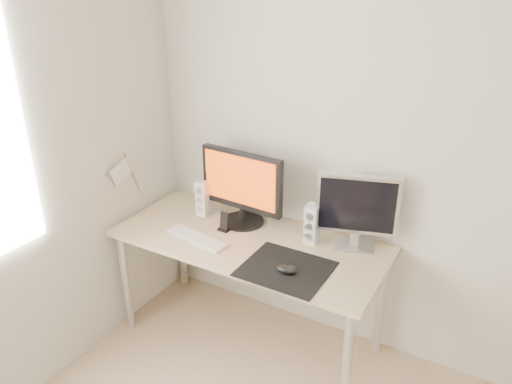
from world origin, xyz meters
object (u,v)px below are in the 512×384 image
at_px(speaker_right, 312,224).
at_px(phone_dock, 224,225).
at_px(second_monitor, 357,208).
at_px(keyboard, 197,238).
at_px(desk, 249,251).
at_px(main_monitor, 242,185).
at_px(mouse, 287,269).
at_px(speaker_left, 204,198).

distance_m(speaker_right, phone_dock, 0.54).
height_order(second_monitor, keyboard, second_monitor).
distance_m(desk, main_monitor, 0.39).
bearing_deg(desk, mouse, -30.26).
bearing_deg(desk, main_monitor, 131.76).
height_order(desk, main_monitor, main_monitor).
bearing_deg(mouse, keyboard, 175.24).
relative_size(mouse, keyboard, 0.28).
bearing_deg(phone_dock, speaker_right, 14.75).
bearing_deg(mouse, desk, 149.74).
bearing_deg(phone_dock, speaker_left, 153.52).
height_order(second_monitor, phone_dock, second_monitor).
xyz_separation_m(desk, phone_dock, (-0.18, 0.02, 0.11)).
relative_size(main_monitor, phone_dock, 4.59).
bearing_deg(main_monitor, second_monitor, 5.85).
relative_size(mouse, speaker_left, 0.51).
height_order(speaker_left, phone_dock, speaker_left).
distance_m(main_monitor, phone_dock, 0.26).
bearing_deg(main_monitor, keyboard, -111.93).
height_order(mouse, speaker_left, speaker_left).
bearing_deg(desk, keyboard, -149.66).
bearing_deg(phone_dock, main_monitor, 71.10).
xyz_separation_m(main_monitor, keyboard, (-0.12, -0.31, -0.25)).
bearing_deg(keyboard, main_monitor, 68.07).
relative_size(desk, speaker_left, 6.87).
bearing_deg(main_monitor, desk, -48.24).
bearing_deg(keyboard, speaker_right, 27.67).
bearing_deg(speaker_right, phone_dock, -165.25).
xyz_separation_m(desk, speaker_right, (0.33, 0.16, 0.19)).
relative_size(desk, phone_dock, 13.31).
distance_m(keyboard, phone_dock, 0.19).
distance_m(second_monitor, speaker_left, 0.98).
xyz_separation_m(speaker_left, phone_dock, (0.23, -0.11, -0.08)).
bearing_deg(main_monitor, speaker_right, 0.24).
relative_size(second_monitor, keyboard, 1.02).
height_order(main_monitor, speaker_left, main_monitor).
bearing_deg(speaker_right, desk, -154.55).
relative_size(mouse, second_monitor, 0.27).
bearing_deg(phone_dock, second_monitor, 15.40).
xyz_separation_m(mouse, keyboard, (-0.61, 0.05, -0.02)).
relative_size(speaker_right, keyboard, 0.54).
bearing_deg(speaker_right, main_monitor, -179.76).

